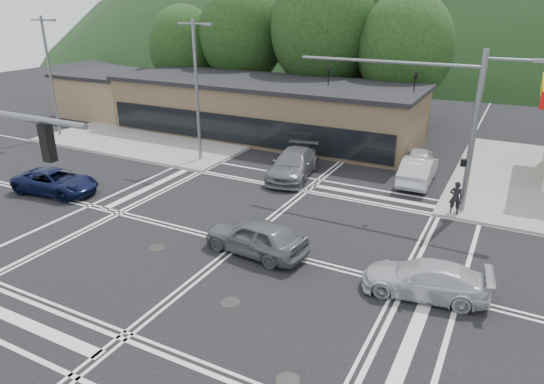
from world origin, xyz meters
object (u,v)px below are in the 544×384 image
at_px(car_blue_west, 56,182).
at_px(pedestrian, 456,197).
at_px(car_queue_a, 418,170).
at_px(car_queue_b, 419,159).
at_px(car_silver_east, 425,279).
at_px(car_northbound, 293,164).
at_px(car_grey_center, 256,236).

height_order(car_blue_west, pedestrian, pedestrian).
xyz_separation_m(car_queue_a, car_queue_b, (-0.45, 2.50, -0.09)).
bearing_deg(car_queue_a, car_queue_b, -82.00).
bearing_deg(car_queue_b, car_queue_a, 91.90).
bearing_deg(car_blue_west, car_queue_a, -64.84).
xyz_separation_m(car_blue_west, car_silver_east, (20.21, -0.80, -0.02)).
bearing_deg(pedestrian, car_blue_west, 17.94).
xyz_separation_m(car_queue_a, car_northbound, (-6.94, -2.50, 0.01)).
relative_size(car_silver_east, pedestrian, 2.68).
bearing_deg(car_silver_east, car_blue_west, -100.59).
bearing_deg(car_queue_a, car_blue_west, 29.93).
bearing_deg(car_queue_a, car_grey_center, 68.07).
bearing_deg(car_grey_center, pedestrian, 144.77).
relative_size(car_queue_a, car_queue_b, 1.17).
xyz_separation_m(car_blue_west, car_queue_a, (17.49, 11.00, 0.13)).
bearing_deg(car_silver_east, pedestrian, 172.33).
relative_size(car_blue_west, car_silver_east, 1.07).
height_order(car_blue_west, car_grey_center, car_grey_center).
distance_m(car_northbound, pedestrian, 9.69).
relative_size(car_silver_east, car_queue_b, 1.09).
distance_m(car_queue_b, car_northbound, 8.19).
bearing_deg(car_northbound, car_queue_b, 27.77).
xyz_separation_m(car_silver_east, car_queue_a, (-2.72, 11.80, 0.14)).
relative_size(car_northbound, pedestrian, 3.31).
xyz_separation_m(car_grey_center, car_queue_a, (4.25, 11.88, 0.02)).
relative_size(car_grey_center, pedestrian, 2.71).
relative_size(car_blue_west, car_queue_a, 1.00).
bearing_deg(car_northbound, car_silver_east, -53.79).
height_order(car_silver_east, pedestrian, pedestrian).
xyz_separation_m(car_blue_west, car_queue_b, (17.04, 13.50, 0.04)).
distance_m(car_grey_center, car_queue_b, 14.87).
distance_m(car_blue_west, car_queue_b, 21.74).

